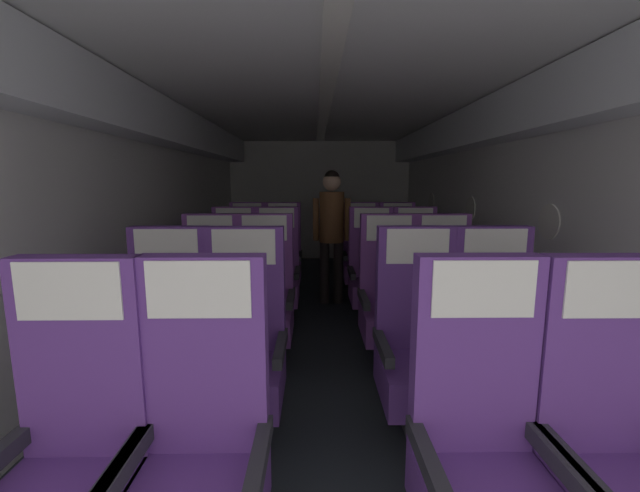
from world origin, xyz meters
TOP-DOWN VIEW (x-y plane):
  - ground at (0.00, 3.71)m, footprint 3.52×7.81m
  - fuselage_shell at (0.00, 3.98)m, footprint 3.40×7.46m
  - seat_a_left_window at (-0.92, 1.31)m, footprint 0.47×0.51m
  - seat_a_left_aisle at (-0.49, 1.32)m, footprint 0.47×0.51m
  - seat_a_right_aisle at (0.93, 1.30)m, footprint 0.47×0.51m
  - seat_a_right_window at (0.48, 1.31)m, footprint 0.47×0.51m
  - seat_b_left_window at (-0.93, 2.23)m, footprint 0.47×0.51m
  - seat_b_left_aisle at (-0.50, 2.22)m, footprint 0.47×0.51m
  - seat_b_right_aisle at (0.93, 2.22)m, footprint 0.47×0.51m
  - seat_b_right_window at (0.49, 2.22)m, footprint 0.47×0.51m
  - seat_c_left_window at (-0.93, 3.14)m, footprint 0.47×0.51m
  - seat_c_left_aisle at (-0.50, 3.15)m, footprint 0.47×0.51m
  - seat_c_right_aisle at (0.93, 3.12)m, footprint 0.47×0.51m
  - seat_c_right_window at (0.49, 3.12)m, footprint 0.47×0.51m
  - seat_d_left_window at (-0.92, 4.05)m, footprint 0.47×0.51m
  - seat_d_left_aisle at (-0.48, 4.05)m, footprint 0.47×0.51m
  - seat_d_right_aisle at (0.93, 4.04)m, footprint 0.47×0.51m
  - seat_d_right_window at (0.48, 4.03)m, footprint 0.47×0.51m
  - seat_e_left_window at (-0.94, 4.96)m, footprint 0.47×0.51m
  - seat_e_left_aisle at (-0.49, 4.95)m, footprint 0.47×0.51m
  - seat_e_right_aisle at (0.94, 4.95)m, footprint 0.47×0.51m
  - seat_e_right_window at (0.48, 4.96)m, footprint 0.47×0.51m
  - flight_attendant at (0.10, 4.63)m, footprint 0.43×0.28m

SIDE VIEW (x-z plane):
  - ground at x=0.00m, z-range -0.02..0.00m
  - seat_a_left_window at x=-0.92m, z-range -0.10..1.06m
  - seat_a_left_aisle at x=-0.49m, z-range -0.10..1.06m
  - seat_a_right_aisle at x=0.93m, z-range -0.10..1.06m
  - seat_a_right_window at x=0.48m, z-range -0.10..1.06m
  - seat_b_left_window at x=-0.93m, z-range -0.10..1.06m
  - seat_b_left_aisle at x=-0.50m, z-range -0.10..1.06m
  - seat_b_right_aisle at x=0.93m, z-range -0.10..1.06m
  - seat_b_right_window at x=0.49m, z-range -0.10..1.06m
  - seat_c_left_window at x=-0.93m, z-range -0.10..1.06m
  - seat_c_left_aisle at x=-0.50m, z-range -0.10..1.06m
  - seat_c_right_aisle at x=0.93m, z-range -0.10..1.06m
  - seat_c_right_window at x=0.49m, z-range -0.10..1.06m
  - seat_d_left_window at x=-0.92m, z-range -0.10..1.06m
  - seat_d_left_aisle at x=-0.48m, z-range -0.10..1.06m
  - seat_d_right_aisle at x=0.93m, z-range -0.10..1.06m
  - seat_d_right_window at x=0.48m, z-range -0.10..1.06m
  - seat_e_left_window at x=-0.94m, z-range -0.10..1.06m
  - seat_e_left_aisle at x=-0.49m, z-range -0.10..1.06m
  - seat_e_right_aisle at x=0.94m, z-range -0.10..1.06m
  - seat_e_right_window at x=0.48m, z-range -0.10..1.06m
  - flight_attendant at x=0.10m, z-range 0.17..1.71m
  - fuselage_shell at x=0.00m, z-range 0.47..2.66m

